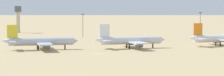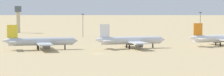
{
  "view_description": "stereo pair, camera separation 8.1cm",
  "coord_description": "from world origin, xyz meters",
  "px_view_note": "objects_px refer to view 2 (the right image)",
  "views": [
    {
      "loc": [
        -45.89,
        -233.52,
        23.61
      ],
      "look_at": [
        11.28,
        17.99,
        6.0
      ],
      "focal_mm": 82.41,
      "sensor_mm": 36.0,
      "label": 1
    },
    {
      "loc": [
        -45.81,
        -233.54,
        23.61
      ],
      "look_at": [
        11.28,
        17.99,
        6.0
      ],
      "focal_mm": 82.41,
      "sensor_mm": 36.0,
      "label": 2
    }
  ],
  "objects_px": {
    "parked_jet_yellow_3": "(40,42)",
    "parked_jet_orange_5": "(220,38)",
    "light_pole_east": "(200,23)",
    "parked_jet_white_4": "(130,40)",
    "control_tower": "(18,17)",
    "light_pole_west": "(83,24)"
  },
  "relations": [
    {
      "from": "parked_jet_white_4",
      "to": "light_pole_west",
      "type": "xyz_separation_m",
      "value": [
        -9.11,
        93.16,
        5.1
      ]
    },
    {
      "from": "parked_jet_white_4",
      "to": "parked_jet_orange_5",
      "type": "distance_m",
      "value": 52.3
    },
    {
      "from": "light_pole_east",
      "to": "parked_jet_orange_5",
      "type": "bearing_deg",
      "value": -105.05
    },
    {
      "from": "parked_jet_white_4",
      "to": "parked_jet_orange_5",
      "type": "relative_size",
      "value": 1.0
    },
    {
      "from": "parked_jet_orange_5",
      "to": "parked_jet_yellow_3",
      "type": "bearing_deg",
      "value": 174.23
    },
    {
      "from": "control_tower",
      "to": "light_pole_west",
      "type": "bearing_deg",
      "value": -56.9
    },
    {
      "from": "control_tower",
      "to": "light_pole_west",
      "type": "height_order",
      "value": "control_tower"
    },
    {
      "from": "parked_jet_white_4",
      "to": "control_tower",
      "type": "bearing_deg",
      "value": 104.63
    },
    {
      "from": "parked_jet_yellow_3",
      "to": "parked_jet_white_4",
      "type": "height_order",
      "value": "parked_jet_white_4"
    },
    {
      "from": "parked_jet_yellow_3",
      "to": "light_pole_east",
      "type": "bearing_deg",
      "value": 33.42
    },
    {
      "from": "light_pole_west",
      "to": "control_tower",
      "type": "bearing_deg",
      "value": 123.1
    },
    {
      "from": "parked_jet_orange_5",
      "to": "control_tower",
      "type": "relative_size",
      "value": 1.82
    },
    {
      "from": "parked_jet_white_4",
      "to": "light_pole_east",
      "type": "xyz_separation_m",
      "value": [
        73.38,
        83.01,
        5.59
      ]
    },
    {
      "from": "parked_jet_yellow_3",
      "to": "parked_jet_orange_5",
      "type": "bearing_deg",
      "value": 0.36
    },
    {
      "from": "parked_jet_yellow_3",
      "to": "control_tower",
      "type": "relative_size",
      "value": 1.82
    },
    {
      "from": "parked_jet_white_4",
      "to": "control_tower",
      "type": "relative_size",
      "value": 1.83
    },
    {
      "from": "control_tower",
      "to": "parked_jet_white_4",
      "type": "bearing_deg",
      "value": -72.12
    },
    {
      "from": "control_tower",
      "to": "light_pole_west",
      "type": "xyz_separation_m",
      "value": [
        41.46,
        -63.6,
        -3.51
      ]
    },
    {
      "from": "parked_jet_yellow_3",
      "to": "light_pole_east",
      "type": "height_order",
      "value": "light_pole_east"
    },
    {
      "from": "parked_jet_yellow_3",
      "to": "parked_jet_white_4",
      "type": "xyz_separation_m",
      "value": [
        46.25,
        -2.52,
        0.01
      ]
    },
    {
      "from": "parked_jet_white_4",
      "to": "control_tower",
      "type": "height_order",
      "value": "control_tower"
    },
    {
      "from": "parked_jet_yellow_3",
      "to": "parked_jet_orange_5",
      "type": "height_order",
      "value": "parked_jet_yellow_3"
    }
  ]
}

